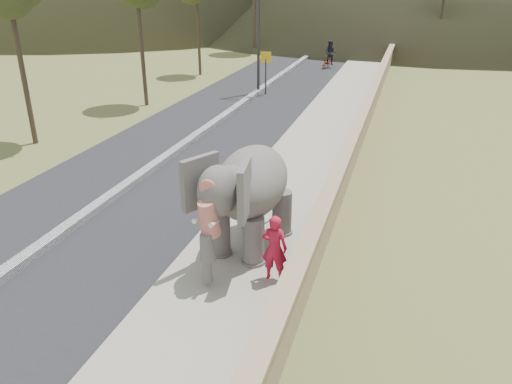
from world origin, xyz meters
TOP-DOWN VIEW (x-y plane):
  - ground at (0.00, 0.00)m, footprint 160.00×160.00m
  - road at (-5.00, 10.00)m, footprint 7.00×120.00m
  - median at (-5.00, 10.00)m, footprint 0.35×120.00m
  - walkway at (0.00, 10.00)m, footprint 3.00×120.00m
  - parapet at (1.65, 10.00)m, footprint 0.30×120.00m
  - lamppost at (-4.69, 18.47)m, footprint 1.76×0.36m
  - signboard at (-4.50, 18.25)m, footprint 0.60×0.08m
  - elephant_and_man at (0.02, 1.35)m, footprint 2.42×3.85m
  - motorcyclist at (-2.49, 27.97)m, footprint 1.12×1.62m
  - trees at (-0.37, 30.32)m, footprint 47.56×42.09m

SIDE VIEW (x-z plane):
  - ground at x=0.00m, z-range 0.00..0.00m
  - road at x=-5.00m, z-range 0.00..0.03m
  - walkway at x=0.00m, z-range 0.00..0.15m
  - median at x=-5.00m, z-range 0.00..0.22m
  - parapet at x=1.65m, z-range 0.00..1.10m
  - motorcyclist at x=-2.49m, z-range -0.17..1.83m
  - elephant_and_man at x=0.02m, z-range 0.14..2.75m
  - signboard at x=-4.50m, z-range 0.44..2.84m
  - trees at x=-0.37m, z-range -0.95..8.64m
  - lamppost at x=-4.69m, z-range 0.87..8.87m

